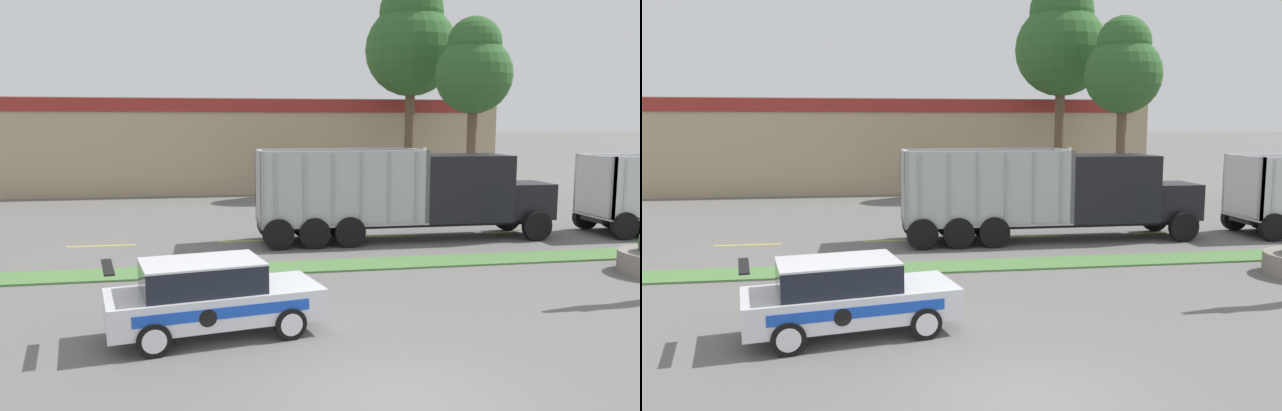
# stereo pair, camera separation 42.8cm
# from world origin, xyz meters

# --- Properties ---
(ground_plane) EXTENTS (600.00, 600.00, 0.00)m
(ground_plane) POSITION_xyz_m (0.00, 0.00, 0.00)
(ground_plane) COLOR slate
(grass_verge) EXTENTS (120.00, 1.56, 0.06)m
(grass_verge) POSITION_xyz_m (0.00, 9.55, 0.03)
(grass_verge) COLOR #517F42
(grass_verge) RESTS_ON ground_plane
(centre_line_3) EXTENTS (2.40, 0.14, 0.01)m
(centre_line_3) POSITION_xyz_m (-6.74, 14.33, 0.00)
(centre_line_3) COLOR yellow
(centre_line_3) RESTS_ON ground_plane
(centre_line_4) EXTENTS (2.40, 0.14, 0.01)m
(centre_line_4) POSITION_xyz_m (-1.34, 14.33, 0.00)
(centre_line_4) COLOR yellow
(centre_line_4) RESTS_ON ground_plane
(centre_line_5) EXTENTS (2.40, 0.14, 0.01)m
(centre_line_5) POSITION_xyz_m (4.06, 14.33, 0.00)
(centre_line_5) COLOR yellow
(centre_line_5) RESTS_ON ground_plane
(centre_line_6) EXTENTS (2.40, 0.14, 0.01)m
(centre_line_6) POSITION_xyz_m (9.46, 14.33, 0.00)
(centre_line_6) COLOR yellow
(centre_line_6) RESTS_ON ground_plane
(centre_line_7) EXTENTS (2.40, 0.14, 0.01)m
(centre_line_7) POSITION_xyz_m (14.86, 14.33, 0.00)
(centre_line_7) COLOR yellow
(centre_line_7) RESTS_ON ground_plane
(dump_truck_lead) EXTENTS (11.47, 2.68, 3.57)m
(dump_truck_lead) POSITION_xyz_m (5.62, 13.60, 1.70)
(dump_truck_lead) COLOR black
(dump_truck_lead) RESTS_ON ground_plane
(rally_car) EXTENTS (4.68, 2.63, 1.64)m
(rally_car) POSITION_xyz_m (-2.88, 3.83, 0.84)
(rally_car) COLOR silver
(rally_car) RESTS_ON ground_plane
(traffic_cone) EXTENTS (0.52, 0.52, 0.68)m
(traffic_cone) POSITION_xyz_m (-0.47, 5.26, 0.34)
(traffic_cone) COLOR black
(traffic_cone) RESTS_ON ground_plane
(store_building_backdrop) EXTENTS (43.68, 12.10, 5.99)m
(store_building_backdrop) POSITION_xyz_m (-5.64, 36.01, 3.00)
(store_building_backdrop) COLOR tan
(store_building_backdrop) RESTS_ON ground_plane
(tree_behind_left) EXTENTS (4.08, 4.08, 10.05)m
(tree_behind_left) POSITION_xyz_m (11.20, 22.62, 7.33)
(tree_behind_left) COLOR brown
(tree_behind_left) RESTS_ON ground_plane
(tree_behind_centre) EXTENTS (5.59, 5.59, 13.09)m
(tree_behind_centre) POSITION_xyz_m (9.59, 28.29, 9.40)
(tree_behind_centre) COLOR brown
(tree_behind_centre) RESTS_ON ground_plane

